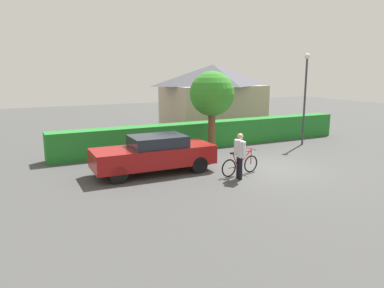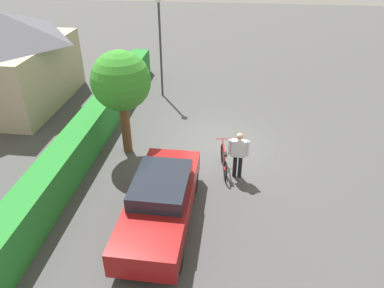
% 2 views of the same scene
% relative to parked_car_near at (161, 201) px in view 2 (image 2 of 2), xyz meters
% --- Properties ---
extents(ground_plane, '(60.00, 60.00, 0.00)m').
position_rel_parked_car_near_xyz_m(ground_plane, '(4.31, -1.38, -0.74)').
color(ground_plane, '#424242').
extents(hedge_row, '(15.60, 0.90, 1.26)m').
position_rel_parked_car_near_xyz_m(hedge_row, '(4.31, 3.40, -0.12)').
color(hedge_row, '#24782B').
rests_on(hedge_row, ground).
extents(house_distant, '(6.10, 4.41, 4.13)m').
position_rel_parked_car_near_xyz_m(house_distant, '(7.14, 8.13, 1.37)').
color(house_distant, tan).
rests_on(house_distant, ground).
extents(parked_car_near, '(4.53, 1.72, 1.41)m').
position_rel_parked_car_near_xyz_m(parked_car_near, '(0.00, 0.00, 0.00)').
color(parked_car_near, maroon).
rests_on(parked_car_near, ground).
extents(bicycle, '(1.71, 0.50, 0.93)m').
position_rel_parked_car_near_xyz_m(bicycle, '(2.73, -1.62, -0.37)').
color(bicycle, black).
rests_on(bicycle, ground).
extents(person_rider, '(0.24, 0.66, 1.64)m').
position_rel_parked_car_near_xyz_m(person_rider, '(2.39, -2.08, 0.22)').
color(person_rider, black).
rests_on(person_rider, ground).
extents(street_lamp, '(0.28, 0.28, 4.60)m').
position_rel_parked_car_near_xyz_m(street_lamp, '(8.77, 1.61, 2.20)').
color(street_lamp, '#38383D').
rests_on(street_lamp, ground).
extents(tree_kerbside, '(2.02, 2.02, 3.75)m').
position_rel_parked_car_near_xyz_m(tree_kerbside, '(3.54, 1.94, 1.96)').
color(tree_kerbside, brown).
rests_on(tree_kerbside, ground).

